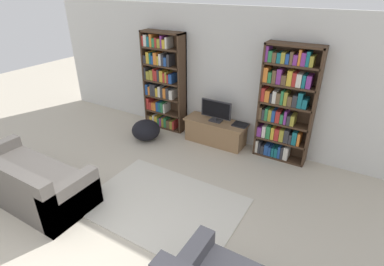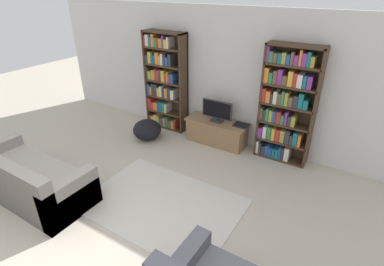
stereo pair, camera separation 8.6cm
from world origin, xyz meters
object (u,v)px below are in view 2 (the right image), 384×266
at_px(tv_stand, 216,132).
at_px(bookshelf_left, 165,82).
at_px(bookshelf_right, 286,105).
at_px(television, 217,111).
at_px(laptop, 241,125).
at_px(beanbag_ottoman, 147,130).
at_px(couch_left_sectional, 29,180).

bearing_deg(tv_stand, bookshelf_left, 175.20).
height_order(bookshelf_left, bookshelf_right, same).
distance_m(television, laptop, 0.55).
height_order(tv_stand, laptop, laptop).
height_order(bookshelf_left, laptop, bookshelf_left).
bearing_deg(bookshelf_right, laptop, -176.30).
bearing_deg(laptop, beanbag_ottoman, -159.54).
relative_size(bookshelf_left, television, 3.32).
distance_m(bookshelf_left, couch_left_sectional, 3.22).
distance_m(laptop, couch_left_sectional, 3.74).
relative_size(bookshelf_right, beanbag_ottoman, 3.58).
height_order(bookshelf_left, beanbag_ottoman, bookshelf_left).
height_order(tv_stand, couch_left_sectional, couch_left_sectional).
distance_m(bookshelf_right, couch_left_sectional, 4.31).
relative_size(tv_stand, beanbag_ottoman, 2.17).
relative_size(bookshelf_right, couch_left_sectional, 1.03).
height_order(couch_left_sectional, beanbag_ottoman, couch_left_sectional).
relative_size(bookshelf_left, bookshelf_right, 1.00).
distance_m(bookshelf_right, television, 1.31).
height_order(television, beanbag_ottoman, television).
height_order(television, laptop, television).
distance_m(tv_stand, beanbag_ottoman, 1.44).
bearing_deg(tv_stand, beanbag_ottoman, -154.94).
height_order(bookshelf_right, laptop, bookshelf_right).
relative_size(bookshelf_left, beanbag_ottoman, 3.58).
xyz_separation_m(laptop, beanbag_ottoman, (-1.80, -0.67, -0.29)).
bearing_deg(tv_stand, laptop, 7.12).
xyz_separation_m(bookshelf_right, beanbag_ottoman, (-2.57, -0.72, -0.84)).
bearing_deg(television, tv_stand, 90.00).
bearing_deg(couch_left_sectional, laptop, 55.46).
distance_m(laptop, beanbag_ottoman, 1.94).
distance_m(bookshelf_left, bookshelf_right, 2.61).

